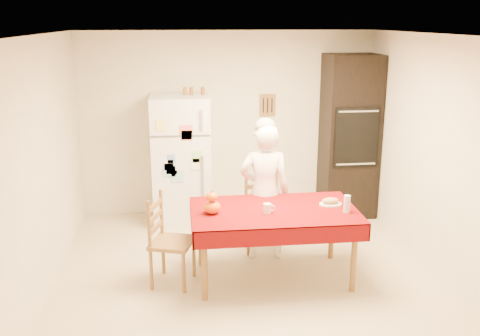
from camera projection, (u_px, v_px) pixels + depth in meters
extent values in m
plane|color=#C5AE8E|center=(249.00, 284.00, 5.53)|extent=(4.50, 4.50, 0.00)
cube|color=beige|center=(228.00, 124.00, 7.34)|extent=(4.00, 0.02, 2.50)
cube|color=beige|center=(301.00, 273.00, 3.04)|extent=(4.00, 0.02, 2.50)
cube|color=beige|center=(36.00, 174.00, 4.97)|extent=(0.02, 4.50, 2.50)
cube|color=beige|center=(444.00, 161.00, 5.42)|extent=(0.02, 4.50, 2.50)
cube|color=white|center=(250.00, 35.00, 4.86)|extent=(4.00, 4.50, 0.02)
cube|color=brown|center=(267.00, 105.00, 7.32)|extent=(0.22, 0.02, 0.30)
cube|color=white|center=(181.00, 160.00, 7.03)|extent=(0.75, 0.70, 1.70)
cube|color=silver|center=(202.00, 120.00, 6.54)|extent=(0.03, 0.03, 0.25)
cube|color=silver|center=(203.00, 178.00, 6.74)|extent=(0.03, 0.03, 0.60)
cube|color=black|center=(349.00, 136.00, 7.26)|extent=(0.70, 0.60, 2.20)
cube|color=black|center=(357.00, 138.00, 6.95)|extent=(0.59, 0.02, 0.80)
cylinder|color=brown|center=(204.00, 266.00, 5.12)|extent=(0.06, 0.06, 0.71)
cylinder|color=brown|center=(201.00, 235.00, 5.87)|extent=(0.06, 0.06, 0.71)
cylinder|color=brown|center=(354.00, 259.00, 5.29)|extent=(0.06, 0.06, 0.71)
cylinder|color=brown|center=(332.00, 229.00, 6.03)|extent=(0.06, 0.06, 0.71)
cube|color=brown|center=(274.00, 212.00, 5.48)|extent=(1.60, 0.90, 0.04)
cube|color=#570507|center=(274.00, 210.00, 5.47)|extent=(1.70, 1.00, 0.01)
cylinder|color=brown|center=(248.00, 238.00, 6.14)|extent=(0.04, 0.04, 0.43)
cylinder|color=brown|center=(246.00, 227.00, 6.47)|extent=(0.04, 0.04, 0.43)
cylinder|color=brown|center=(279.00, 237.00, 6.17)|extent=(0.04, 0.04, 0.43)
cylinder|color=brown|center=(275.00, 226.00, 6.49)|extent=(0.04, 0.04, 0.43)
cube|color=brown|center=(262.00, 213.00, 6.26)|extent=(0.44, 0.42, 0.04)
cube|color=brown|center=(261.00, 188.00, 6.35)|extent=(0.36, 0.05, 0.50)
cylinder|color=brown|center=(184.00, 273.00, 5.29)|extent=(0.04, 0.04, 0.43)
cylinder|color=brown|center=(151.00, 270.00, 5.36)|extent=(0.04, 0.04, 0.43)
cylinder|color=brown|center=(194.00, 258.00, 5.63)|extent=(0.04, 0.04, 0.43)
cylinder|color=brown|center=(163.00, 255.00, 5.70)|extent=(0.04, 0.04, 0.43)
cube|color=brown|center=(172.00, 243.00, 5.43)|extent=(0.51, 0.52, 0.04)
cube|color=brown|center=(155.00, 218.00, 5.39)|extent=(0.14, 0.35, 0.50)
imported|color=white|center=(264.00, 192.00, 5.96)|extent=(0.61, 0.44, 1.56)
cylinder|color=white|center=(267.00, 208.00, 5.35)|extent=(0.08, 0.08, 0.10)
ellipsoid|color=#D55305|center=(212.00, 207.00, 5.34)|extent=(0.17, 0.17, 0.13)
ellipsoid|color=#E55105|center=(212.00, 197.00, 5.31)|extent=(0.12, 0.12, 0.09)
cylinder|color=silver|center=(347.00, 204.00, 5.37)|extent=(0.07, 0.07, 0.18)
cylinder|color=white|center=(330.00, 204.00, 5.59)|extent=(0.24, 0.24, 0.02)
ellipsoid|color=tan|center=(331.00, 201.00, 5.58)|extent=(0.18, 0.10, 0.06)
cylinder|color=#90541A|center=(185.00, 91.00, 6.84)|extent=(0.05, 0.05, 0.10)
cylinder|color=brown|center=(191.00, 91.00, 6.85)|extent=(0.05, 0.05, 0.10)
cylinder|color=brown|center=(203.00, 91.00, 6.86)|extent=(0.05, 0.05, 0.10)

